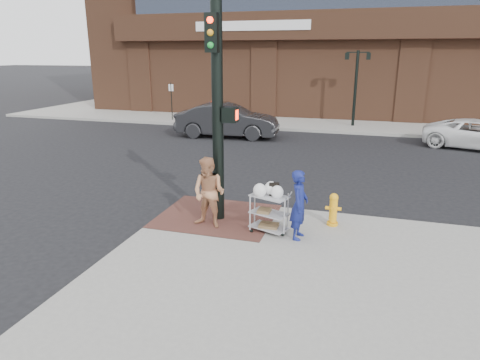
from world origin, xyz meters
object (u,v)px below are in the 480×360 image
(traffic_signal_pole, at_px, (218,109))
(pedestrian_tan, at_px, (209,193))
(lamp_post, at_px, (356,80))
(sedan_dark, at_px, (227,120))
(fire_hydrant, at_px, (333,209))
(woman_blue, at_px, (299,205))
(minivan_white, at_px, (480,135))
(utility_cart, at_px, (269,210))

(traffic_signal_pole, distance_m, pedestrian_tan, 1.93)
(lamp_post, xyz_separation_m, traffic_signal_pole, (-2.48, -15.23, 0.21))
(lamp_post, relative_size, traffic_signal_pole, 0.80)
(traffic_signal_pole, height_order, sedan_dark, traffic_signal_pole)
(lamp_post, bearing_deg, sedan_dark, -142.68)
(pedestrian_tan, height_order, fire_hydrant, pedestrian_tan)
(woman_blue, height_order, sedan_dark, woman_blue)
(pedestrian_tan, xyz_separation_m, fire_hydrant, (2.74, 0.91, -0.42))
(pedestrian_tan, bearing_deg, woman_blue, 7.49)
(woman_blue, xyz_separation_m, sedan_dark, (-5.40, 11.33, -0.09))
(sedan_dark, height_order, minivan_white, sedan_dark)
(traffic_signal_pole, distance_m, sedan_dark, 11.46)
(utility_cart, bearing_deg, sedan_dark, 112.86)
(woman_blue, distance_m, sedan_dark, 12.55)
(minivan_white, distance_m, fire_hydrant, 12.14)
(lamp_post, relative_size, woman_blue, 2.61)
(woman_blue, height_order, pedestrian_tan, pedestrian_tan)
(lamp_post, distance_m, woman_blue, 15.89)
(lamp_post, xyz_separation_m, pedestrian_tan, (-2.54, -15.75, -1.64))
(pedestrian_tan, xyz_separation_m, utility_cart, (1.39, 0.11, -0.30))
(pedestrian_tan, relative_size, fire_hydrant, 2.10)
(lamp_post, relative_size, pedestrian_tan, 2.43)
(traffic_signal_pole, xyz_separation_m, woman_blue, (2.02, -0.57, -1.91))
(woman_blue, xyz_separation_m, minivan_white, (5.94, 11.88, -0.29))
(traffic_signal_pole, relative_size, pedestrian_tan, 3.03)
(woman_blue, xyz_separation_m, utility_cart, (-0.69, 0.15, -0.24))
(woman_blue, distance_m, minivan_white, 13.29)
(woman_blue, bearing_deg, traffic_signal_pole, 77.94)
(minivan_white, bearing_deg, sedan_dark, 109.00)
(pedestrian_tan, height_order, sedan_dark, pedestrian_tan)
(utility_cart, bearing_deg, woman_blue, -12.27)
(sedan_dark, bearing_deg, woman_blue, -158.96)
(minivan_white, bearing_deg, pedestrian_tan, 162.07)
(traffic_signal_pole, distance_m, minivan_white, 14.01)
(pedestrian_tan, bearing_deg, utility_cart, 13.13)
(traffic_signal_pole, bearing_deg, minivan_white, 54.86)
(traffic_signal_pole, bearing_deg, woman_blue, -15.67)
(traffic_signal_pole, relative_size, woman_blue, 3.26)
(traffic_signal_pole, height_order, fire_hydrant, traffic_signal_pole)
(lamp_post, bearing_deg, pedestrian_tan, -99.16)
(traffic_signal_pole, bearing_deg, utility_cart, -17.40)
(lamp_post, relative_size, utility_cart, 3.46)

